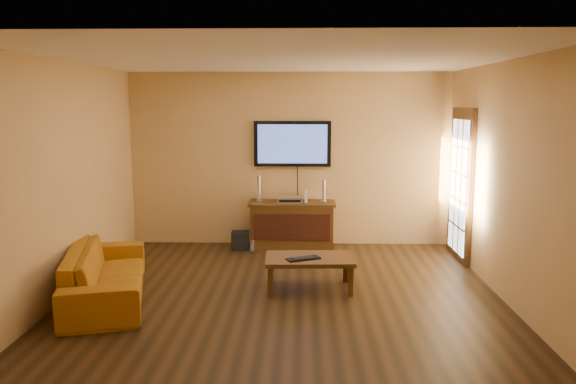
{
  "coord_description": "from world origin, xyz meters",
  "views": [
    {
      "loc": [
        0.22,
        -6.26,
        2.21
      ],
      "look_at": [
        0.02,
        0.8,
        1.1
      ],
      "focal_mm": 35.0,
      "sensor_mm": 36.0,
      "label": 1
    }
  ],
  "objects_px": {
    "speaker_right": "(324,192)",
    "av_receiver": "(290,200)",
    "media_console": "(292,225)",
    "coffee_table": "(310,261)",
    "speaker_left": "(259,190)",
    "game_console": "(306,196)",
    "subwoofer": "(240,240)",
    "keyboard": "(303,258)",
    "sofa": "(106,265)",
    "television": "(292,144)",
    "bottle": "(252,247)"
  },
  "relations": [
    {
      "from": "subwoofer",
      "to": "keyboard",
      "type": "xyz_separation_m",
      "value": [
        0.97,
        -1.98,
        0.28
      ]
    },
    {
      "from": "sofa",
      "to": "bottle",
      "type": "xyz_separation_m",
      "value": [
        1.49,
        2.01,
        -0.31
      ]
    },
    {
      "from": "av_receiver",
      "to": "keyboard",
      "type": "xyz_separation_m",
      "value": [
        0.21,
        -2.06,
        -0.35
      ]
    },
    {
      "from": "media_console",
      "to": "coffee_table",
      "type": "distance_m",
      "value": 2.01
    },
    {
      "from": "coffee_table",
      "to": "game_console",
      "type": "distance_m",
      "value": 2.04
    },
    {
      "from": "sofa",
      "to": "speaker_right",
      "type": "height_order",
      "value": "speaker_right"
    },
    {
      "from": "television",
      "to": "bottle",
      "type": "height_order",
      "value": "television"
    },
    {
      "from": "media_console",
      "to": "game_console",
      "type": "bearing_deg",
      "value": -0.87
    },
    {
      "from": "game_console",
      "to": "keyboard",
      "type": "relative_size",
      "value": 0.46
    },
    {
      "from": "coffee_table",
      "to": "speaker_left",
      "type": "xyz_separation_m",
      "value": [
        -0.77,
        2.03,
        0.55
      ]
    },
    {
      "from": "media_console",
      "to": "game_console",
      "type": "height_order",
      "value": "game_console"
    },
    {
      "from": "sofa",
      "to": "speaker_right",
      "type": "distance_m",
      "value": 3.57
    },
    {
      "from": "speaker_right",
      "to": "av_receiver",
      "type": "height_order",
      "value": "speaker_right"
    },
    {
      "from": "media_console",
      "to": "bottle",
      "type": "bearing_deg",
      "value": -146.37
    },
    {
      "from": "coffee_table",
      "to": "subwoofer",
      "type": "xyz_separation_m",
      "value": [
        -1.05,
        1.88,
        -0.21
      ]
    },
    {
      "from": "game_console",
      "to": "subwoofer",
      "type": "relative_size",
      "value": 0.74
    },
    {
      "from": "coffee_table",
      "to": "speaker_right",
      "type": "xyz_separation_m",
      "value": [
        0.24,
        2.03,
        0.52
      ]
    },
    {
      "from": "speaker_right",
      "to": "subwoofer",
      "type": "relative_size",
      "value": 1.25
    },
    {
      "from": "game_console",
      "to": "television",
      "type": "bearing_deg",
      "value": 139.4
    },
    {
      "from": "game_console",
      "to": "bottle",
      "type": "distance_m",
      "value": 1.15
    },
    {
      "from": "media_console",
      "to": "coffee_table",
      "type": "relative_size",
      "value": 1.24
    },
    {
      "from": "media_console",
      "to": "keyboard",
      "type": "height_order",
      "value": "media_console"
    },
    {
      "from": "television",
      "to": "speaker_right",
      "type": "xyz_separation_m",
      "value": [
        0.49,
        -0.17,
        -0.73
      ]
    },
    {
      "from": "media_console",
      "to": "bottle",
      "type": "height_order",
      "value": "media_console"
    },
    {
      "from": "media_console",
      "to": "subwoofer",
      "type": "xyz_separation_m",
      "value": [
        -0.8,
        -0.11,
        -0.23
      ]
    },
    {
      "from": "bottle",
      "to": "television",
      "type": "bearing_deg",
      "value": 45.81
    },
    {
      "from": "av_receiver",
      "to": "game_console",
      "type": "relative_size",
      "value": 1.93
    },
    {
      "from": "television",
      "to": "speaker_right",
      "type": "height_order",
      "value": "television"
    },
    {
      "from": "sofa",
      "to": "av_receiver",
      "type": "bearing_deg",
      "value": -55.52
    },
    {
      "from": "television",
      "to": "av_receiver",
      "type": "distance_m",
      "value": 0.87
    },
    {
      "from": "television",
      "to": "keyboard",
      "type": "relative_size",
      "value": 2.8
    },
    {
      "from": "speaker_left",
      "to": "subwoofer",
      "type": "distance_m",
      "value": 0.83
    },
    {
      "from": "media_console",
      "to": "speaker_right",
      "type": "height_order",
      "value": "speaker_right"
    },
    {
      "from": "media_console",
      "to": "sofa",
      "type": "distance_m",
      "value": 3.17
    },
    {
      "from": "av_receiver",
      "to": "keyboard",
      "type": "relative_size",
      "value": 0.89
    },
    {
      "from": "game_console",
      "to": "keyboard",
      "type": "height_order",
      "value": "game_console"
    },
    {
      "from": "sofa",
      "to": "av_receiver",
      "type": "relative_size",
      "value": 5.43
    },
    {
      "from": "speaker_right",
      "to": "subwoofer",
      "type": "height_order",
      "value": "speaker_right"
    },
    {
      "from": "subwoofer",
      "to": "bottle",
      "type": "height_order",
      "value": "subwoofer"
    },
    {
      "from": "media_console",
      "to": "keyboard",
      "type": "bearing_deg",
      "value": -85.16
    },
    {
      "from": "sofa",
      "to": "subwoofer",
      "type": "distance_m",
      "value": 2.63
    },
    {
      "from": "game_console",
      "to": "subwoofer",
      "type": "height_order",
      "value": "game_console"
    },
    {
      "from": "speaker_right",
      "to": "game_console",
      "type": "distance_m",
      "value": 0.28
    },
    {
      "from": "coffee_table",
      "to": "subwoofer",
      "type": "bearing_deg",
      "value": 119.18
    },
    {
      "from": "media_console",
      "to": "subwoofer",
      "type": "distance_m",
      "value": 0.84
    },
    {
      "from": "speaker_right",
      "to": "media_console",
      "type": "bearing_deg",
      "value": -175.03
    },
    {
      "from": "av_receiver",
      "to": "keyboard",
      "type": "bearing_deg",
      "value": -85.86
    },
    {
      "from": "game_console",
      "to": "keyboard",
      "type": "distance_m",
      "value": 2.13
    },
    {
      "from": "speaker_right",
      "to": "av_receiver",
      "type": "distance_m",
      "value": 0.54
    },
    {
      "from": "speaker_right",
      "to": "game_console",
      "type": "bearing_deg",
      "value": -170.38
    }
  ]
}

